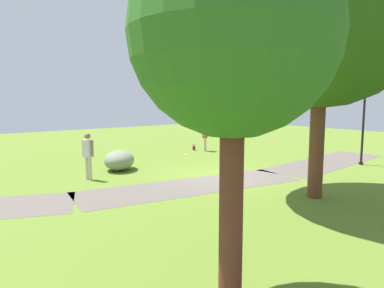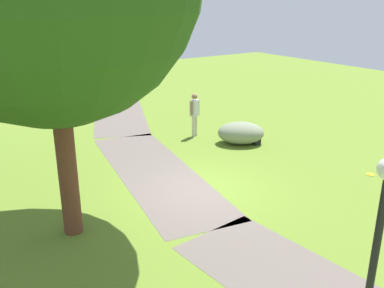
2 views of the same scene
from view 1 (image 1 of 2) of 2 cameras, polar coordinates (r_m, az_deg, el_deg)
The scene contains 11 objects.
ground_plane at distance 14.20m, azimuth 5.08°, elevation -5.14°, with size 48.00×48.00×0.00m, color olive.
footpath_segment_near at distance 18.40m, azimuth 20.45°, elevation -2.70°, with size 8.19×3.11×0.01m.
footpath_segment_mid at distance 12.67m, azimuth 0.09°, elevation -6.62°, with size 8.28×3.67×0.01m.
young_tree_near_path at distance 5.17m, azimuth 6.55°, elevation 16.68°, with size 2.91×2.91×5.39m.
lamp_post at distance 18.18m, azimuth 25.42°, elevation 3.97°, with size 0.28×0.28×3.60m.
lawn_boulder at distance 15.67m, azimuth -11.37°, elevation -2.50°, with size 2.05×2.17×0.85m.
woman_with_handbag at distance 20.77m, azimuth 2.07°, elevation 1.42°, with size 0.43×0.41×1.61m.
man_near_boulder at distance 13.99m, azimuth -16.06°, elevation -1.29°, with size 0.35×0.49×1.77m.
handbag_on_grass at distance 21.26m, azimuth 0.30°, elevation -0.58°, with size 0.37×0.37×0.31m.
backpack_by_boulder at distance 16.29m, azimuth -10.75°, elevation -2.94°, with size 0.32×0.32×0.40m.
frisbee_on_grass at distance 19.44m, azimuth -0.91°, elevation -1.71°, with size 0.26×0.26×0.02m.
Camera 1 is at (9.53, 10.07, 3.05)m, focal length 33.88 mm.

